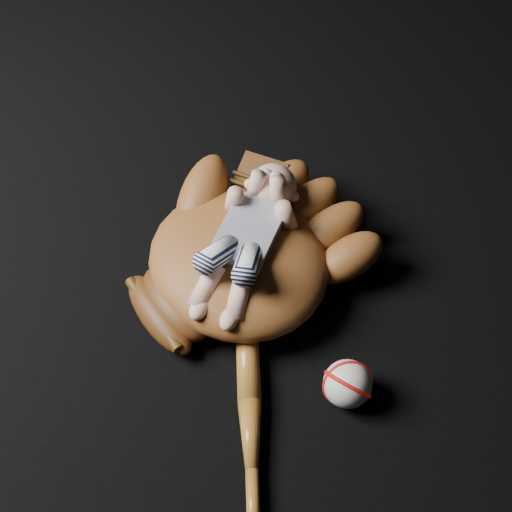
% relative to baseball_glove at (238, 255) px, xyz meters
% --- Properties ---
extents(baseball_glove, '(0.59, 0.63, 0.16)m').
position_rel_baseball_glove_xyz_m(baseball_glove, '(0.00, 0.00, 0.00)').
color(baseball_glove, brown).
rests_on(baseball_glove, ground).
extents(newborn_baby, '(0.23, 0.37, 0.14)m').
position_rel_baseball_glove_xyz_m(newborn_baby, '(0.01, 0.00, 0.05)').
color(newborn_baby, '#DCA68E').
rests_on(newborn_baby, baseball_glove).
extents(baseball_bat, '(0.28, 0.37, 0.04)m').
position_rel_baseball_glove_xyz_m(baseball_bat, '(0.18, -0.23, -0.06)').
color(baseball_bat, '#955C1C').
rests_on(baseball_bat, ground).
extents(baseball, '(0.10, 0.10, 0.08)m').
position_rel_baseball_glove_xyz_m(baseball, '(0.29, -0.10, -0.04)').
color(baseball, silver).
rests_on(baseball, ground).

